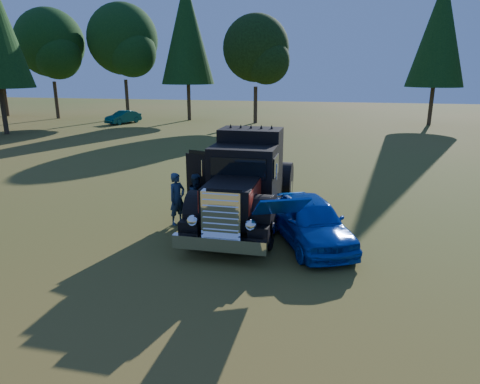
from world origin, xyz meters
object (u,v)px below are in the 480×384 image
at_px(hotrod_coupe, 310,220).
at_px(distant_teal_car, 123,117).
at_px(diamond_t_truck, 245,185).
at_px(spectator_far, 197,197).
at_px(spectator_near, 177,199).

distance_m(hotrod_coupe, distant_teal_car, 32.15).
height_order(hotrod_coupe, distant_teal_car, hotrod_coupe).
xyz_separation_m(diamond_t_truck, spectator_far, (-1.59, -0.21, -0.48)).
height_order(hotrod_coupe, spectator_far, hotrod_coupe).
xyz_separation_m(hotrod_coupe, spectator_far, (-3.80, 1.18, 0.10)).
distance_m(diamond_t_truck, hotrod_coupe, 2.68).
bearing_deg(distant_teal_car, spectator_far, -37.20).
distance_m(hotrod_coupe, spectator_near, 4.38).
distance_m(diamond_t_truck, spectator_far, 1.68).
height_order(diamond_t_truck, hotrod_coupe, diamond_t_truck).
height_order(hotrod_coupe, spectator_near, hotrod_coupe).
bearing_deg(spectator_near, distant_teal_car, 57.92).
bearing_deg(spectator_far, diamond_t_truck, -61.96).
distance_m(spectator_near, spectator_far, 0.71).
relative_size(diamond_t_truck, spectator_near, 4.17).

